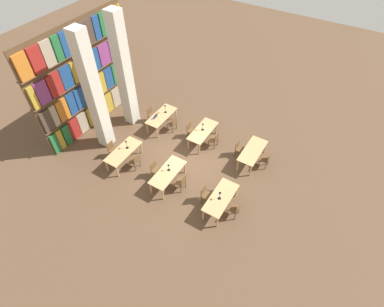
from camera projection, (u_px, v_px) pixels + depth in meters
ground_plane at (187, 161)px, 14.60m from camera, size 40.00×40.00×0.00m
bookshelf_bank at (86, 79)px, 14.77m from camera, size 6.21×0.35×5.50m
pillar_left at (94, 94)px, 13.32m from camera, size 0.60×0.60×6.00m
pillar_center at (124, 73)px, 14.53m from camera, size 0.60×0.60×6.00m
reading_table_0 at (221, 198)px, 12.30m from camera, size 1.92×0.81×0.74m
chair_0 at (235, 208)px, 12.15m from camera, size 0.42×0.40×0.90m
chair_1 at (206, 194)px, 12.64m from camera, size 0.42×0.40×0.90m
desk_lamp_0 at (220, 194)px, 11.97m from camera, size 0.14×0.14×0.45m
reading_table_1 at (253, 152)px, 14.13m from camera, size 1.92×0.81×0.74m
chair_2 at (266, 159)px, 14.02m from camera, size 0.42×0.40×0.90m
chair_3 at (239, 148)px, 14.51m from camera, size 0.42×0.40×0.90m
reading_table_2 at (168, 173)px, 13.21m from camera, size 1.92×0.81×0.74m
chair_4 at (181, 182)px, 13.10m from camera, size 0.42×0.40×0.90m
chair_5 at (156, 169)px, 13.58m from camera, size 0.42×0.40×0.90m
desk_lamp_1 at (169, 166)px, 13.04m from camera, size 0.14×0.14×0.39m
reading_table_3 at (203, 132)px, 15.08m from camera, size 1.92×0.81×0.74m
chair_6 at (214, 139)px, 14.94m from camera, size 0.42×0.40×0.90m
chair_7 at (191, 130)px, 15.43m from camera, size 0.42×0.40×0.90m
desk_lamp_2 at (203, 126)px, 14.83m from camera, size 0.14×0.14×0.44m
reading_table_4 at (123, 152)px, 14.09m from camera, size 1.92×0.81×0.74m
chair_8 at (135, 160)px, 13.96m from camera, size 0.42×0.40×0.90m
chair_9 at (113, 150)px, 14.45m from camera, size 0.42×0.40×0.90m
desk_lamp_3 at (126, 143)px, 13.94m from camera, size 0.14×0.14×0.48m
reading_table_5 at (162, 117)px, 15.90m from camera, size 1.92×0.81×0.74m
chair_10 at (173, 123)px, 15.79m from camera, size 0.42×0.40×0.90m
chair_11 at (152, 114)px, 16.27m from camera, size 0.42×0.40×0.90m
desk_lamp_4 at (165, 107)px, 15.76m from camera, size 0.14×0.14×0.49m
laptop at (155, 117)px, 15.69m from camera, size 0.32×0.22×0.21m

